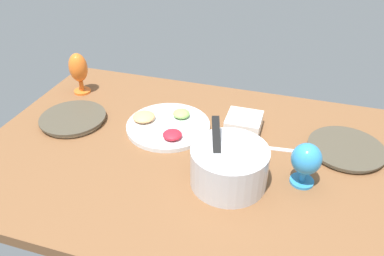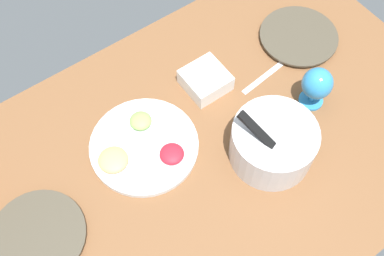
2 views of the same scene
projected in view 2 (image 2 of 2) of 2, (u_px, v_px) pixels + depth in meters
ground_plane at (211, 150)px, 143.35cm from camera, size 160.00×104.00×4.00cm
dinner_plate_left at (298, 37)px, 161.83cm from camera, size 27.07×27.07×2.09cm
dinner_plate_right at (38, 236)px, 126.61cm from camera, size 26.34×26.34×2.33cm
mixing_bowl at (273, 143)px, 134.30cm from camera, size 24.66×24.66×19.33cm
fruit_platter at (143, 146)px, 140.24cm from camera, size 32.89×32.89×4.78cm
hurricane_glass_blue at (317, 85)px, 142.05cm from camera, size 9.50×9.50×14.87cm
square_bowl_white at (205, 80)px, 150.02cm from camera, size 13.26×13.26×6.00cm
fork_by_left_plate at (263, 78)px, 154.09cm from camera, size 18.09×3.68×0.60cm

